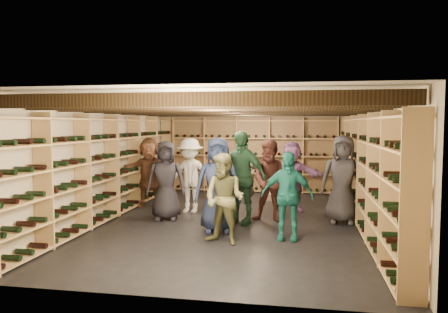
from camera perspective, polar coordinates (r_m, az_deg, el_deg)
ground at (r=8.95m, az=1.07°, el=-8.40°), size 8.00×8.00×0.00m
walls at (r=8.76m, az=1.08°, el=-0.73°), size 5.52×8.02×2.40m
ceiling at (r=8.74m, az=1.09°, el=7.13°), size 5.50×8.00×0.01m
ceiling_joists at (r=8.73m, az=1.09°, el=6.21°), size 5.40×7.12×0.18m
wine_rack_left at (r=9.52m, az=-14.38°, el=-1.21°), size 0.32×7.50×2.15m
wine_rack_right at (r=8.75m, az=17.95°, el=-1.77°), size 0.32×7.50×2.15m
wine_rack_back at (r=12.56m, az=3.83°, el=0.22°), size 4.70×0.30×2.15m
crate_stack_left at (r=10.23m, az=-0.75°, el=-4.85°), size 0.55×0.40×0.68m
crate_stack_right at (r=11.55m, az=-0.53°, el=-4.23°), size 0.53×0.38×0.51m
crate_loose at (r=11.36m, az=6.63°, el=-5.26°), size 0.54×0.40×0.17m
person_0 at (r=9.01m, az=-7.60°, el=-3.10°), size 0.88×0.66×1.63m
person_2 at (r=7.14m, az=0.05°, el=-5.56°), size 0.88×0.78×1.49m
person_4 at (r=7.49m, az=8.25°, el=-5.11°), size 0.89×0.38×1.50m
person_5 at (r=10.49m, az=-9.74°, el=-2.04°), size 1.59×0.80×1.64m
person_6 at (r=7.93m, az=-0.82°, el=-3.72°), size 0.93×0.69×1.72m
person_7 at (r=9.16m, az=2.49°, el=-3.24°), size 0.66×0.56×1.53m
person_8 at (r=8.79m, az=6.20°, el=-3.20°), size 0.85×0.69×1.65m
person_9 at (r=9.72m, az=-4.46°, el=-2.47°), size 1.13×0.73×1.65m
person_10 at (r=8.59m, az=2.20°, el=-2.73°), size 1.16×0.77×1.83m
person_11 at (r=9.99m, az=8.81°, el=-2.54°), size 1.49×0.57×1.57m
person_12 at (r=8.95m, az=15.24°, el=-2.87°), size 0.88×0.60×1.75m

